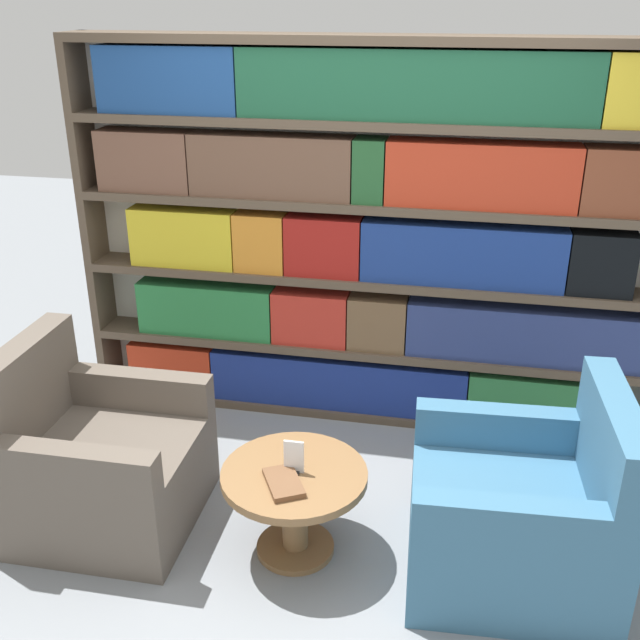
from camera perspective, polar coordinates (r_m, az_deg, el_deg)
ground_plane at (r=3.70m, az=-0.11°, el=-18.01°), size 14.00×14.00×0.00m
bookshelf at (r=4.38m, az=3.83°, el=6.02°), size 3.46×0.30×2.26m
armchair_left at (r=3.95m, az=-16.68°, el=-10.45°), size 0.90×0.85×0.92m
armchair_right at (r=3.58m, az=15.06°, el=-14.21°), size 0.94×0.89×0.92m
coffee_table at (r=3.57m, az=-1.96°, el=-13.15°), size 0.68×0.68×0.45m
table_sign at (r=3.46m, az=-2.00°, el=-10.53°), size 0.09×0.06×0.16m
stray_book at (r=3.41m, az=-2.79°, el=-12.28°), size 0.24×0.28×0.03m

